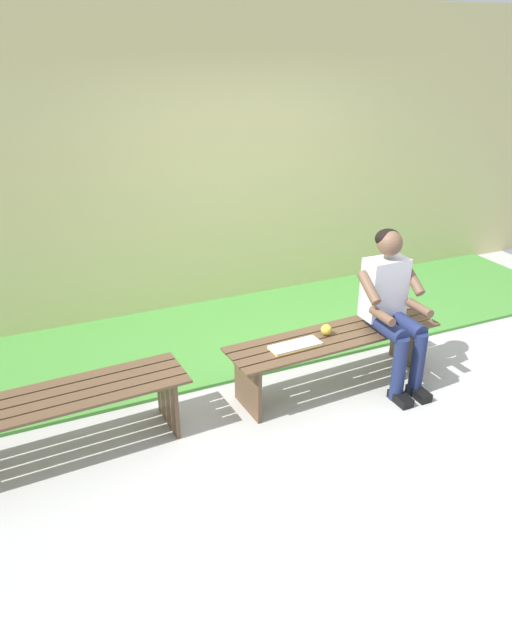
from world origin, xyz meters
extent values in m
cube|color=#B2B2AD|center=(1.09, 1.00, -0.02)|extent=(10.00, 7.00, 0.04)
cube|color=#478C38|center=(1.09, -1.26, 0.01)|extent=(9.00, 1.77, 0.03)
cube|color=#D1C684|center=(0.50, -2.12, 1.48)|extent=(9.50, 0.24, 2.97)
cube|color=brown|center=(0.01, -0.18, 0.46)|extent=(1.80, 0.19, 0.02)
cube|color=brown|center=(0.00, -0.06, 0.46)|extent=(1.80, 0.19, 0.02)
cube|color=brown|center=(0.00, 0.06, 0.46)|extent=(1.80, 0.19, 0.02)
cube|color=brown|center=(-0.01, 0.18, 0.46)|extent=(1.80, 0.19, 0.02)
cube|color=brown|center=(-0.78, -0.04, 0.22)|extent=(0.05, 0.41, 0.45)
cube|color=brown|center=(0.78, 0.04, 0.22)|extent=(0.05, 0.41, 0.45)
cube|color=brown|center=(2.18, -0.18, 0.46)|extent=(1.82, 0.19, 0.02)
cube|color=brown|center=(2.17, -0.06, 0.46)|extent=(1.82, 0.19, 0.02)
cube|color=brown|center=(2.17, 0.06, 0.46)|extent=(1.82, 0.19, 0.02)
cube|color=brown|center=(2.16, 0.18, 0.46)|extent=(1.82, 0.19, 0.02)
cube|color=brown|center=(1.39, -0.04, 0.22)|extent=(0.05, 0.41, 0.45)
cube|color=silver|center=(-0.45, -0.02, 0.79)|extent=(0.34, 0.20, 0.50)
sphere|color=brown|center=(-0.45, -0.01, 1.17)|extent=(0.20, 0.20, 0.20)
ellipsoid|color=black|center=(-0.45, -0.04, 1.20)|extent=(0.20, 0.19, 0.15)
cylinder|color=navy|center=(-0.54, 0.18, 0.54)|extent=(0.13, 0.40, 0.13)
cylinder|color=navy|center=(-0.36, 0.18, 0.54)|extent=(0.13, 0.40, 0.13)
cylinder|color=navy|center=(-0.54, 0.38, 0.27)|extent=(0.11, 0.11, 0.54)
cube|color=black|center=(-0.54, 0.44, 0.04)|extent=(0.10, 0.22, 0.07)
cylinder|color=navy|center=(-0.36, 0.38, 0.27)|extent=(0.11, 0.11, 0.54)
cube|color=black|center=(-0.36, 0.44, 0.04)|extent=(0.10, 0.22, 0.07)
cylinder|color=brown|center=(-0.66, 0.06, 0.86)|extent=(0.08, 0.28, 0.23)
cylinder|color=brown|center=(-0.63, 0.22, 0.68)|extent=(0.07, 0.26, 0.07)
cylinder|color=brown|center=(-0.24, 0.06, 0.86)|extent=(0.08, 0.28, 0.23)
cylinder|color=brown|center=(-0.27, 0.22, 0.68)|extent=(0.07, 0.26, 0.07)
sphere|color=gold|center=(0.06, -0.03, 0.51)|extent=(0.09, 0.09, 0.09)
cube|color=white|center=(0.28, 0.04, 0.48)|extent=(0.21, 0.16, 0.02)
cube|color=white|center=(0.49, 0.05, 0.48)|extent=(0.21, 0.16, 0.02)
cube|color=#BF8C1E|center=(0.38, 0.05, 0.47)|extent=(0.42, 0.18, 0.01)
camera|label=1|loc=(2.27, 3.47, 2.57)|focal=32.48mm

